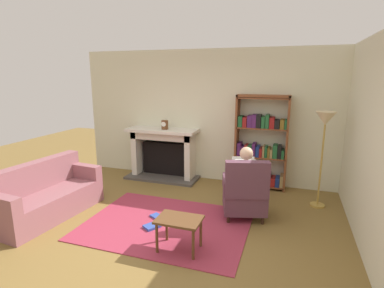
{
  "coord_description": "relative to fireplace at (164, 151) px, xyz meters",
  "views": [
    {
      "loc": [
        1.69,
        -3.51,
        2.18
      ],
      "look_at": [
        0.1,
        1.2,
        1.05
      ],
      "focal_mm": 28.33,
      "sensor_mm": 36.0,
      "label": 1
    }
  ],
  "objects": [
    {
      "name": "back_wall",
      "position": [
        0.91,
        0.25,
        0.78
      ],
      "size": [
        5.6,
        0.1,
        2.7
      ],
      "primitive_type": "cube",
      "color": "beige",
      "rests_on": "ground"
    },
    {
      "name": "floor_lamp",
      "position": [
        3.09,
        -0.57,
        0.79
      ],
      "size": [
        0.32,
        0.32,
        1.62
      ],
      "color": "#B7933F",
      "rests_on": "ground"
    },
    {
      "name": "side_wall_right",
      "position": [
        3.56,
        -1.05,
        0.78
      ],
      "size": [
        0.1,
        5.2,
        2.7
      ],
      "primitive_type": "cube",
      "color": "beige",
      "rests_on": "ground"
    },
    {
      "name": "fireplace",
      "position": [
        0.0,
        0.0,
        0.0
      ],
      "size": [
        1.54,
        0.64,
        1.08
      ],
      "color": "#4C4742",
      "rests_on": "ground"
    },
    {
      "name": "area_rug",
      "position": [
        0.91,
        -2.0,
        -0.57
      ],
      "size": [
        2.4,
        1.8,
        0.01
      ],
      "primitive_type": "cube",
      "color": "#9B2F44",
      "rests_on": "ground"
    },
    {
      "name": "bookshelf",
      "position": [
        2.04,
        0.03,
        0.28
      ],
      "size": [
        0.99,
        0.32,
        1.82
      ],
      "color": "brown",
      "rests_on": "ground"
    },
    {
      "name": "side_table",
      "position": [
        1.33,
        -2.57,
        -0.21
      ],
      "size": [
        0.56,
        0.39,
        0.44
      ],
      "color": "brown",
      "rests_on": "ground"
    },
    {
      "name": "seated_reader",
      "position": [
        1.94,
        -1.31,
        0.05
      ],
      "size": [
        0.46,
        0.59,
        1.14
      ],
      "rotation": [
        0.0,
        0.0,
        3.42
      ],
      "color": "white",
      "rests_on": "ground"
    },
    {
      "name": "mantel_clock",
      "position": [
        0.08,
        -0.1,
        0.6
      ],
      "size": [
        0.14,
        0.14,
        0.19
      ],
      "color": "brown",
      "rests_on": "fireplace"
    },
    {
      "name": "sofa_floral",
      "position": [
        -1.01,
        -2.32,
        -0.25
      ],
      "size": [
        0.87,
        1.76,
        0.85
      ],
      "rotation": [
        0.0,
        0.0,
        1.48
      ],
      "color": "#8F565D",
      "rests_on": "ground"
    },
    {
      "name": "armchair_reading",
      "position": [
        1.98,
        -1.42,
        -0.15
      ],
      "size": [
        0.79,
        0.77,
        0.97
      ],
      "rotation": [
        0.0,
        0.0,
        3.42
      ],
      "color": "#331E14",
      "rests_on": "ground"
    },
    {
      "name": "scattered_books",
      "position": [
        0.89,
        -2.0,
        -0.54
      ],
      "size": [
        0.68,
        0.57,
        0.04
      ],
      "color": "#334CA5",
      "rests_on": "area_rug"
    },
    {
      "name": "ground",
      "position": [
        0.91,
        -2.3,
        -0.57
      ],
      "size": [
        14.0,
        14.0,
        0.0
      ],
      "primitive_type": "plane",
      "color": "brown"
    }
  ]
}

